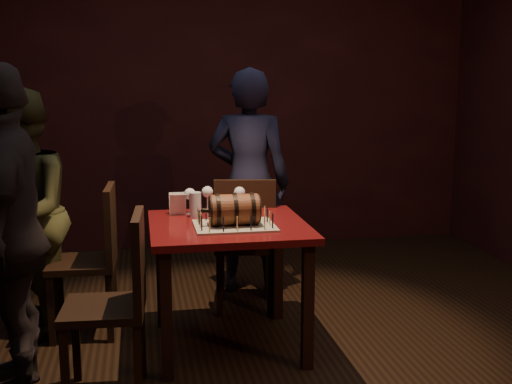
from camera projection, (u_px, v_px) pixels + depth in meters
room_shell at (251, 112)px, 3.44m from camera, size 5.04×5.04×2.80m
pub_table at (228, 242)px, 3.73m from camera, size 0.90×0.90×0.75m
cake_board at (234, 226)px, 3.61m from camera, size 0.45×0.35×0.01m
barrel_cake at (234, 210)px, 3.60m from camera, size 0.33×0.19×0.19m
birthday_candles at (234, 218)px, 3.61m from camera, size 0.40×0.30×0.09m
wine_glass_left at (190, 195)px, 3.94m from camera, size 0.07×0.07×0.16m
wine_glass_mid at (207, 193)px, 4.01m from camera, size 0.07×0.07×0.16m
wine_glass_right at (240, 194)px, 3.99m from camera, size 0.07×0.07×0.16m
pint_of_ale at (195, 205)px, 3.86m from camera, size 0.07×0.07×0.15m
menu_card at (178, 204)px, 3.92m from camera, size 0.10×0.05×0.13m
chair_back at (245, 238)px, 4.30m from camera, size 0.46×0.46×0.93m
chair_left_rear at (95, 252)px, 3.95m from camera, size 0.42×0.42×0.93m
chair_left_front at (120, 294)px, 3.17m from camera, size 0.42×0.42×0.93m
person_back at (249, 183)px, 4.67m from camera, size 0.70×0.58×1.65m
person_left_rear at (21, 215)px, 3.87m from camera, size 0.65×0.79×1.52m
person_left_front at (8, 233)px, 3.13m from camera, size 0.46×0.99×1.66m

